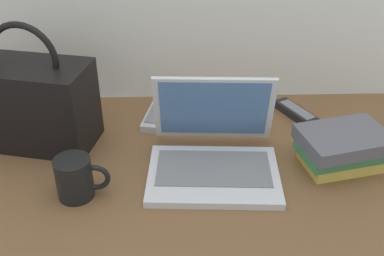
# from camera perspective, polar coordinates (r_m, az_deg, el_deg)

# --- Properties ---
(desk) EXTENTS (1.60, 0.76, 0.03)m
(desk) POSITION_cam_1_polar(r_m,az_deg,el_deg) (1.15, -2.50, -5.74)
(desk) COLOR brown
(desk) RESTS_ON ground
(laptop) EXTENTS (0.32, 0.29, 0.21)m
(laptop) POSITION_cam_1_polar(r_m,az_deg,el_deg) (1.13, 2.66, -2.89)
(laptop) COLOR silver
(laptop) RESTS_ON desk
(coffee_mug) EXTENTS (0.12, 0.08, 0.10)m
(coffee_mug) POSITION_cam_1_polar(r_m,az_deg,el_deg) (1.07, -14.08, -5.91)
(coffee_mug) COLOR black
(coffee_mug) RESTS_ON desk
(remote_control_near) EXTENTS (0.08, 0.17, 0.02)m
(remote_control_near) POSITION_cam_1_polar(r_m,az_deg,el_deg) (1.34, -4.57, 1.53)
(remote_control_near) COLOR #B7B7B7
(remote_control_near) RESTS_ON desk
(remote_control_far) EXTENTS (0.12, 0.16, 0.02)m
(remote_control_far) POSITION_cam_1_polar(r_m,az_deg,el_deg) (1.38, 12.73, 1.80)
(remote_control_far) COLOR black
(remote_control_far) RESTS_ON desk
(handbag) EXTENTS (0.33, 0.22, 0.33)m
(handbag) POSITION_cam_1_polar(r_m,az_deg,el_deg) (1.25, -18.92, 2.96)
(handbag) COLOR black
(handbag) RESTS_ON desk
(book_stack) EXTENTS (0.23, 0.19, 0.09)m
(book_stack) POSITION_cam_1_polar(r_m,az_deg,el_deg) (1.19, 17.96, -2.34)
(book_stack) COLOR #D8BF4C
(book_stack) RESTS_ON desk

